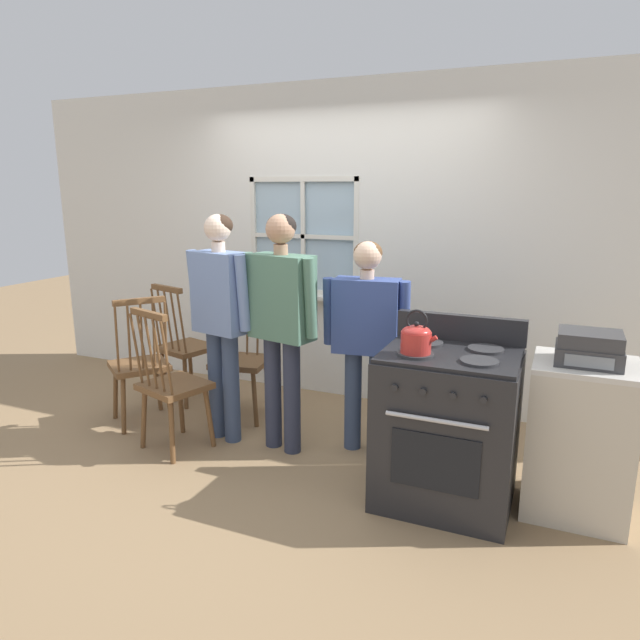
% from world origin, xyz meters
% --- Properties ---
extents(ground_plane, '(16.00, 16.00, 0.00)m').
position_xyz_m(ground_plane, '(0.00, 0.00, 0.00)').
color(ground_plane, '#937551').
extents(wall_back, '(6.40, 0.16, 2.70)m').
position_xyz_m(wall_back, '(0.02, 1.40, 1.35)').
color(wall_back, silver).
rests_on(wall_back, ground_plane).
extents(chair_by_window, '(0.51, 0.50, 1.04)m').
position_xyz_m(chair_by_window, '(-1.24, 0.73, 0.47)').
color(chair_by_window, brown).
rests_on(chair_by_window, ground_plane).
extents(chair_near_wall, '(0.48, 0.47, 1.04)m').
position_xyz_m(chair_near_wall, '(-0.58, 0.61, 0.47)').
color(chair_near_wall, brown).
rests_on(chair_near_wall, ground_plane).
extents(chair_center_cluster, '(0.57, 0.58, 1.04)m').
position_xyz_m(chair_center_cluster, '(-1.24, 0.16, 0.47)').
color(chair_center_cluster, brown).
rests_on(chair_center_cluster, ground_plane).
extents(chair_near_stove, '(0.52, 0.51, 1.04)m').
position_xyz_m(chair_near_stove, '(-0.72, -0.12, 0.47)').
color(chair_near_stove, brown).
rests_on(chair_near_stove, ground_plane).
extents(person_elderly_left, '(0.56, 0.29, 1.66)m').
position_xyz_m(person_elderly_left, '(-0.48, 0.18, 1.00)').
color(person_elderly_left, '#384766').
rests_on(person_elderly_left, ground_plane).
extents(person_teen_center, '(0.61, 0.30, 1.67)m').
position_xyz_m(person_teen_center, '(-0.00, 0.19, 1.02)').
color(person_teen_center, '#2D3347').
rests_on(person_teen_center, ground_plane).
extents(person_adult_right, '(0.61, 0.27, 1.49)m').
position_xyz_m(person_adult_right, '(0.53, 0.42, 0.90)').
color(person_adult_right, '#384766').
rests_on(person_adult_right, ground_plane).
extents(stove, '(0.77, 0.68, 1.08)m').
position_xyz_m(stove, '(1.20, -0.05, 0.47)').
color(stove, '#232326').
rests_on(stove, ground_plane).
extents(kettle, '(0.21, 0.17, 0.25)m').
position_xyz_m(kettle, '(1.03, -0.18, 1.02)').
color(kettle, red).
rests_on(kettle, stove).
extents(potted_plant, '(0.15, 0.15, 0.24)m').
position_xyz_m(potted_plant, '(-0.49, 1.31, 0.98)').
color(potted_plant, '#935B3D').
rests_on(potted_plant, wall_back).
extents(side_counter, '(0.55, 0.50, 0.90)m').
position_xyz_m(side_counter, '(1.91, 0.13, 0.45)').
color(side_counter, beige).
rests_on(side_counter, ground_plane).
extents(stereo, '(0.34, 0.29, 0.18)m').
position_xyz_m(stereo, '(1.91, 0.11, 0.99)').
color(stereo, '#38383A').
rests_on(stereo, side_counter).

